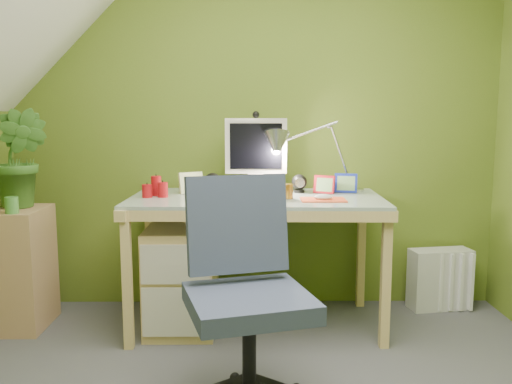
{
  "coord_description": "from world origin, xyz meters",
  "views": [
    {
      "loc": [
        -0.03,
        -2.0,
        1.28
      ],
      "look_at": [
        0.0,
        1.0,
        0.85
      ],
      "focal_mm": 38.0,
      "sensor_mm": 36.0,
      "label": 1
    }
  ],
  "objects_px": {
    "side_ledge": "(24,268)",
    "radiator": "(440,279)",
    "desk": "(256,262)",
    "desk_lamp": "(328,142)",
    "monitor": "(256,150)",
    "task_chair": "(249,297)",
    "potted_plant": "(20,158)"
  },
  "relations": [
    {
      "from": "monitor",
      "to": "desk_lamp",
      "type": "xyz_separation_m",
      "value": [
        0.45,
        0.0,
        0.05
      ]
    },
    {
      "from": "monitor",
      "to": "task_chair",
      "type": "relative_size",
      "value": 0.52
    },
    {
      "from": "desk",
      "to": "potted_plant",
      "type": "xyz_separation_m",
      "value": [
        -1.4,
        0.05,
        0.62
      ]
    },
    {
      "from": "desk_lamp",
      "to": "side_ledge",
      "type": "height_order",
      "value": "desk_lamp"
    },
    {
      "from": "desk",
      "to": "radiator",
      "type": "height_order",
      "value": "desk"
    },
    {
      "from": "monitor",
      "to": "radiator",
      "type": "height_order",
      "value": "monitor"
    },
    {
      "from": "potted_plant",
      "to": "desk",
      "type": "bearing_deg",
      "value": -1.98
    },
    {
      "from": "desk",
      "to": "desk_lamp",
      "type": "distance_m",
      "value": 0.86
    },
    {
      "from": "desk",
      "to": "monitor",
      "type": "relative_size",
      "value": 2.79
    },
    {
      "from": "desk_lamp",
      "to": "side_ledge",
      "type": "relative_size",
      "value": 0.87
    },
    {
      "from": "monitor",
      "to": "radiator",
      "type": "xyz_separation_m",
      "value": [
        1.22,
        0.1,
        -0.86
      ]
    },
    {
      "from": "side_ledge",
      "to": "potted_plant",
      "type": "distance_m",
      "value": 0.66
    },
    {
      "from": "desk_lamp",
      "to": "radiator",
      "type": "xyz_separation_m",
      "value": [
        0.77,
        0.1,
        -0.91
      ]
    },
    {
      "from": "potted_plant",
      "to": "radiator",
      "type": "xyz_separation_m",
      "value": [
        2.62,
        0.23,
        -0.82
      ]
    },
    {
      "from": "task_chair",
      "to": "radiator",
      "type": "relative_size",
      "value": 2.57
    },
    {
      "from": "side_ledge",
      "to": "radiator",
      "type": "xyz_separation_m",
      "value": [
        2.62,
        0.28,
        -0.16
      ]
    },
    {
      "from": "radiator",
      "to": "side_ledge",
      "type": "bearing_deg",
      "value": 176.7
    },
    {
      "from": "monitor",
      "to": "desk_lamp",
      "type": "distance_m",
      "value": 0.45
    },
    {
      "from": "monitor",
      "to": "task_chair",
      "type": "bearing_deg",
      "value": -91.94
    },
    {
      "from": "desk",
      "to": "potted_plant",
      "type": "bearing_deg",
      "value": 179.62
    },
    {
      "from": "side_ledge",
      "to": "task_chair",
      "type": "distance_m",
      "value": 1.68
    },
    {
      "from": "potted_plant",
      "to": "task_chair",
      "type": "distance_m",
      "value": 1.78
    },
    {
      "from": "task_chair",
      "to": "radiator",
      "type": "bearing_deg",
      "value": 29.31
    },
    {
      "from": "desk",
      "to": "desk_lamp",
      "type": "bearing_deg",
      "value": 23.39
    },
    {
      "from": "desk",
      "to": "radiator",
      "type": "distance_m",
      "value": 1.27
    },
    {
      "from": "side_ledge",
      "to": "radiator",
      "type": "height_order",
      "value": "side_ledge"
    },
    {
      "from": "task_chair",
      "to": "desk",
      "type": "bearing_deg",
      "value": 72.09
    },
    {
      "from": "potted_plant",
      "to": "desk_lamp",
      "type": "bearing_deg",
      "value": 4.06
    },
    {
      "from": "side_ledge",
      "to": "task_chair",
      "type": "bearing_deg",
      "value": -35.58
    },
    {
      "from": "monitor",
      "to": "potted_plant",
      "type": "distance_m",
      "value": 1.41
    },
    {
      "from": "monitor",
      "to": "desk",
      "type": "bearing_deg",
      "value": -90.02
    },
    {
      "from": "monitor",
      "to": "desk_lamp",
      "type": "height_order",
      "value": "desk_lamp"
    }
  ]
}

